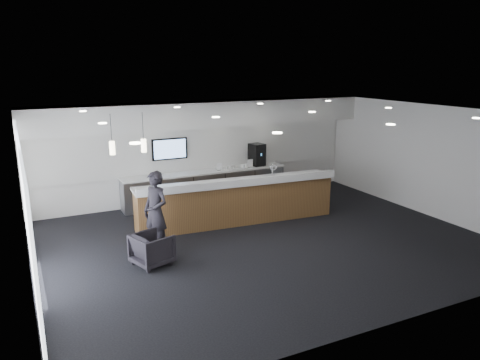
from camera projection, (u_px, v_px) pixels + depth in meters
name	position (u px, v px, depth m)	size (l,w,h in m)	color
ground	(265.00, 242.00, 10.92)	(10.00, 10.00, 0.00)	black
ceiling	(266.00, 113.00, 10.20)	(10.00, 8.00, 0.02)	black
back_wall	(201.00, 151.00, 14.05)	(10.00, 0.02, 3.00)	white
left_wall	(23.00, 209.00, 8.43)	(0.02, 8.00, 3.00)	white
right_wall	(426.00, 160.00, 12.69)	(0.02, 8.00, 3.00)	white
soffit_bulkhead	(206.00, 114.00, 13.37)	(10.00, 0.90, 0.70)	silver
alcove_panel	(201.00, 148.00, 14.00)	(9.80, 0.06, 1.40)	silver
window_blinds_wall	(26.00, 209.00, 8.45)	(0.04, 7.36, 2.55)	silver
back_credenza	(206.00, 186.00, 13.98)	(5.06, 0.66, 0.95)	gray
wall_tv	(170.00, 149.00, 13.50)	(1.05, 0.08, 0.62)	black
pendant_left	(150.00, 150.00, 10.05)	(0.12, 0.12, 0.30)	#FFF2C6
pendant_right	(118.00, 152.00, 9.75)	(0.12, 0.12, 0.30)	#FFF2C6
ceiling_can_lights	(266.00, 114.00, 10.20)	(7.00, 5.00, 0.02)	silver
service_counter	(237.00, 201.00, 12.14)	(5.34, 1.25, 1.49)	brown
coffee_machine	(257.00, 155.00, 14.56)	(0.46, 0.55, 0.68)	black
info_sign_left	(219.00, 167.00, 13.92)	(0.16, 0.02, 0.22)	white
info_sign_right	(250.00, 163.00, 14.34)	(0.18, 0.02, 0.24)	white
armchair	(152.00, 249.00, 9.62)	(0.72, 0.74, 0.67)	black
lounge_guest	(156.00, 212.00, 10.20)	(0.66, 0.43, 1.81)	black
cup_0	(246.00, 166.00, 14.33)	(0.11, 0.11, 0.11)	white
cup_1	(242.00, 166.00, 14.27)	(0.11, 0.11, 0.11)	white
cup_2	(238.00, 167.00, 14.21)	(0.11, 0.11, 0.11)	white
cup_3	(234.00, 167.00, 14.15)	(0.11, 0.11, 0.11)	white
cup_4	(230.00, 167.00, 14.09)	(0.11, 0.11, 0.11)	white
cup_5	(225.00, 168.00, 14.03)	(0.11, 0.11, 0.11)	white
cup_6	(221.00, 168.00, 13.97)	(0.11, 0.11, 0.11)	white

